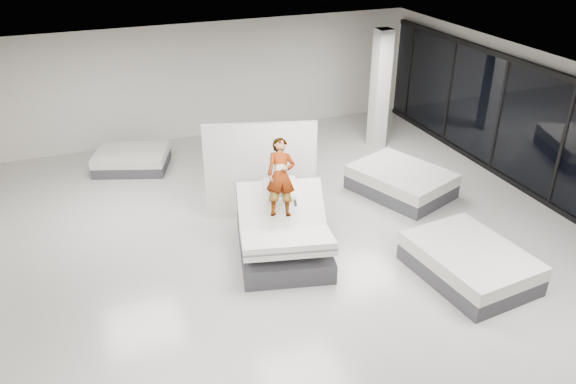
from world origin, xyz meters
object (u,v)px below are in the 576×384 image
object	(u,v)px
flat_bed_right_far	(401,181)
column	(380,90)
flat_bed_right_near	(469,263)
person	(281,188)
divider_panel	(261,171)
remote	(295,203)
flat_bed_left_far	(132,160)
hero_bed	(283,236)

from	to	relation	value
flat_bed_right_far	column	size ratio (longest dim) A/B	0.80
flat_bed_right_far	flat_bed_right_near	xyz separation A→B (m)	(-0.58, -3.29, 0.00)
person	divider_panel	distance (m)	1.32
person	column	world-z (taller)	column
person	flat_bed_right_near	size ratio (longest dim) A/B	0.67
divider_panel	flat_bed_right_far	distance (m)	3.46
remote	person	bearing A→B (deg)	122.15
person	flat_bed_right_near	xyz separation A→B (m)	(2.81, -2.19, -1.01)
flat_bed_right_near	flat_bed_left_far	bearing A→B (deg)	126.21
divider_panel	flat_bed_right_near	world-z (taller)	divider_panel
flat_bed_left_far	column	distance (m)	6.74
remote	divider_panel	distance (m)	1.70
flat_bed_right_near	divider_panel	bearing A→B (deg)	128.59
remote	divider_panel	bearing A→B (deg)	106.91
remote	flat_bed_right_near	world-z (taller)	remote
column	person	bearing A→B (deg)	-138.04
hero_bed	remote	world-z (taller)	hero_bed
flat_bed_right_far	column	distance (m)	3.15
person	flat_bed_right_far	distance (m)	3.71
column	flat_bed_left_far	bearing A→B (deg)	171.99
flat_bed_right_far	remote	bearing A→B (deg)	-155.32
hero_bed	flat_bed_right_near	xyz separation A→B (m)	(2.89, -1.87, -0.13)
flat_bed_right_far	flat_bed_left_far	bearing A→B (deg)	147.23
hero_bed	person	xyz separation A→B (m)	(0.08, 0.32, 0.88)
hero_bed	remote	distance (m)	0.75
flat_bed_right_far	flat_bed_right_near	size ratio (longest dim) A/B	1.12
flat_bed_left_far	flat_bed_right_near	bearing A→B (deg)	-53.79
divider_panel	column	size ratio (longest dim) A/B	0.73
remote	flat_bed_left_far	distance (m)	5.75
person	remote	size ratio (longest dim) A/B	10.85
person	column	xyz separation A→B (m)	(4.27, 3.84, 0.30)
flat_bed_left_far	remote	bearing A→B (deg)	-65.00
person	flat_bed_right_far	bearing A→B (deg)	31.59
flat_bed_right_far	flat_bed_right_near	world-z (taller)	flat_bed_right_near
hero_bed	person	size ratio (longest dim) A/B	1.66
person	remote	bearing A→B (deg)	-57.85
remote	flat_bed_right_far	bearing A→B (deg)	38.20
person	flat_bed_left_far	bearing A→B (deg)	129.02
remote	flat_bed_left_far	world-z (taller)	remote
divider_panel	flat_bed_right_near	xyz separation A→B (m)	(2.78, -3.49, -0.77)
person	flat_bed_right_near	distance (m)	3.70
hero_bed	divider_panel	xyz separation A→B (m)	(0.11, 1.62, 0.64)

